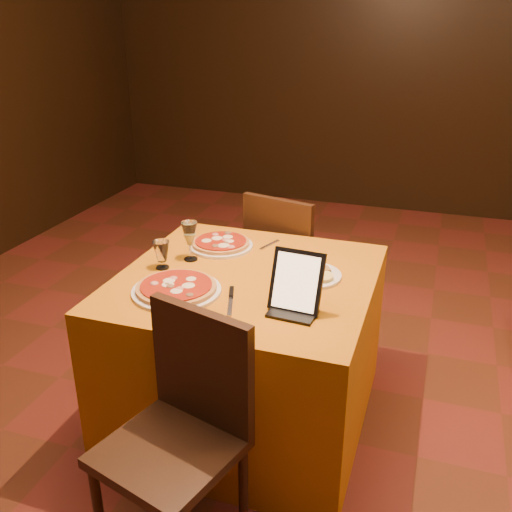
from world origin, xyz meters
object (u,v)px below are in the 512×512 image
(wine_glass, at_px, (190,241))
(water_glass, at_px, (162,255))
(tablet, at_px, (297,281))
(main_table, at_px, (247,348))
(pizza_far, at_px, (221,244))
(chair_main_far, at_px, (293,265))
(chair_main_near, at_px, (169,451))
(pizza_near, at_px, (176,289))

(wine_glass, relative_size, water_glass, 1.46)
(wine_glass, bearing_deg, tablet, -27.70)
(main_table, xyz_separation_m, wine_glass, (-0.31, 0.08, 0.47))
(main_table, height_order, tablet, tablet)
(pizza_far, distance_m, tablet, 0.72)
(chair_main_far, bearing_deg, tablet, 119.30)
(chair_main_near, distance_m, water_glass, 0.93)
(chair_main_near, relative_size, wine_glass, 4.79)
(pizza_near, bearing_deg, chair_main_far, 78.13)
(main_table, relative_size, tablet, 4.51)
(main_table, height_order, pizza_far, pizza_far)
(main_table, height_order, pizza_near, pizza_near)
(main_table, distance_m, wine_glass, 0.57)
(chair_main_far, xyz_separation_m, wine_glass, (-0.31, -0.73, 0.39))
(main_table, bearing_deg, chair_main_near, -90.00)
(main_table, height_order, chair_main_near, chair_main_near)
(pizza_near, bearing_deg, main_table, 47.49)
(main_table, relative_size, pizza_near, 2.97)
(main_table, distance_m, water_glass, 0.59)
(pizza_far, bearing_deg, chair_main_far, 66.93)
(pizza_near, distance_m, water_glass, 0.26)
(chair_main_far, relative_size, tablet, 3.73)
(main_table, xyz_separation_m, chair_main_near, (0.00, -0.80, 0.08))
(water_glass, bearing_deg, pizza_far, 63.52)
(pizza_near, bearing_deg, water_glass, 129.82)
(main_table, distance_m, tablet, 0.61)
(main_table, distance_m, pizza_near, 0.51)
(water_glass, bearing_deg, chair_main_far, 65.65)
(pizza_near, bearing_deg, pizza_far, 90.95)
(pizza_far, distance_m, water_glass, 0.36)
(chair_main_far, relative_size, water_glass, 7.00)
(pizza_near, relative_size, pizza_far, 1.17)
(chair_main_far, height_order, pizza_far, chair_main_far)
(chair_main_near, relative_size, pizza_far, 2.88)
(main_table, relative_size, chair_main_near, 1.21)
(chair_main_near, relative_size, water_glass, 7.00)
(pizza_far, distance_m, wine_glass, 0.22)
(main_table, height_order, wine_glass, wine_glass)
(wine_glass, distance_m, tablet, 0.67)
(chair_main_far, xyz_separation_m, pizza_near, (-0.22, -1.06, 0.31))
(wine_glass, height_order, water_glass, wine_glass)
(pizza_far, xyz_separation_m, water_glass, (-0.16, -0.32, 0.05))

